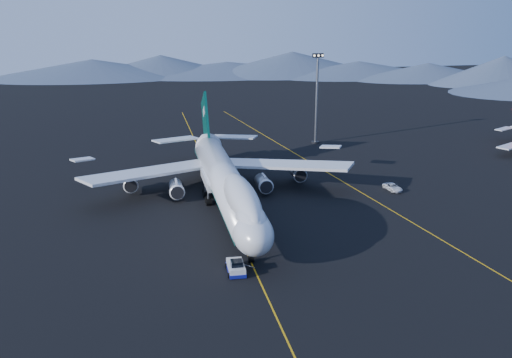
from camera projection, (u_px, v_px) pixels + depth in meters
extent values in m
plane|color=black|center=(226.00, 208.00, 116.86)|extent=(500.00, 500.00, 0.00)
cube|color=#DA9A0C|center=(226.00, 207.00, 116.86)|extent=(0.25, 220.00, 0.01)
cube|color=#DA9A0C|center=(347.00, 184.00, 132.05)|extent=(28.08, 198.09, 0.01)
cone|color=#46556C|center=(92.00, 67.00, 323.81)|extent=(100.00, 100.00, 12.00)
cone|color=#46556C|center=(227.00, 64.00, 339.51)|extent=(100.00, 100.00, 12.00)
cone|color=#46556C|center=(359.00, 65.00, 330.77)|extent=(100.00, 100.00, 12.00)
cone|color=#46556C|center=(503.00, 72.00, 298.52)|extent=(100.00, 100.00, 12.00)
cylinder|color=silver|center=(225.00, 181.00, 115.22)|extent=(6.50, 56.00, 6.50)
ellipsoid|color=silver|center=(253.00, 234.00, 89.01)|extent=(6.50, 10.40, 6.50)
ellipsoid|color=silver|center=(242.00, 199.00, 97.17)|extent=(5.13, 25.16, 5.85)
cube|color=black|center=(255.00, 231.00, 86.79)|extent=(3.60, 1.61, 1.29)
cone|color=silver|center=(206.00, 141.00, 145.88)|extent=(6.50, 12.00, 6.50)
cube|color=#043F35|center=(225.00, 184.00, 116.42)|extent=(6.24, 60.00, 1.10)
cube|color=silver|center=(222.00, 179.00, 120.69)|extent=(7.50, 13.00, 1.60)
cube|color=silver|center=(151.00, 172.00, 123.29)|extent=(30.62, 23.28, 2.83)
cube|color=silver|center=(281.00, 165.00, 128.92)|extent=(30.62, 23.28, 2.83)
cylinder|color=slate|center=(176.00, 188.00, 121.33)|extent=(2.90, 5.50, 2.90)
cylinder|color=slate|center=(131.00, 182.00, 125.57)|extent=(2.90, 5.50, 2.90)
cylinder|color=slate|center=(263.00, 183.00, 125.03)|extent=(2.90, 5.50, 2.90)
cylinder|color=slate|center=(297.00, 172.00, 132.96)|extent=(2.90, 5.50, 2.90)
cube|color=#043F35|center=(206.00, 123.00, 143.47)|extent=(0.55, 14.11, 15.94)
cube|color=silver|center=(176.00, 140.00, 145.71)|extent=(12.39, 9.47, 0.98)
cube|color=silver|center=(234.00, 137.00, 148.62)|extent=(12.39, 9.47, 0.98)
cylinder|color=black|center=(251.00, 259.00, 91.90)|extent=(0.90, 1.10, 1.10)
cube|color=silver|center=(236.00, 267.00, 88.42)|extent=(2.60, 4.98, 1.23)
cube|color=navy|center=(236.00, 270.00, 88.55)|extent=(2.72, 5.21, 0.56)
cube|color=black|center=(236.00, 262.00, 88.16)|extent=(1.84, 1.84, 1.00)
imported|color=silver|center=(393.00, 187.00, 127.44)|extent=(3.16, 5.64, 1.49)
cylinder|color=black|center=(315.00, 142.00, 171.54)|extent=(2.45, 2.45, 0.41)
cylinder|color=slate|center=(317.00, 101.00, 167.86)|extent=(0.71, 0.71, 25.53)
cube|color=black|center=(318.00, 55.00, 164.03)|extent=(3.27, 0.82, 1.23)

